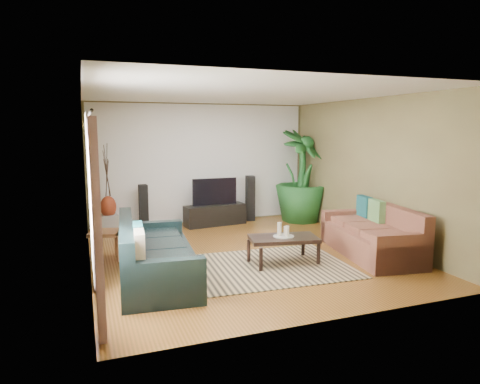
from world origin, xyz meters
name	(u,v)px	position (x,y,z in m)	size (l,w,h in m)	color
floor	(244,254)	(0.00, 0.00, 0.00)	(5.50, 5.50, 0.00)	brown
ceiling	(244,94)	(0.00, 0.00, 2.70)	(5.50, 5.50, 0.00)	white
wall_back	(201,164)	(0.00, 2.75, 1.35)	(5.00, 5.00, 0.00)	brown
wall_front	(334,202)	(0.00, -2.75, 1.35)	(5.00, 5.00, 0.00)	brown
wall_left	(86,182)	(-2.50, 0.00, 1.35)	(5.50, 5.50, 0.00)	brown
wall_right	(369,171)	(2.50, 0.00, 1.35)	(5.50, 5.50, 0.00)	brown
backwall_panel	(201,164)	(0.00, 2.74, 1.35)	(4.90, 4.90, 0.00)	white
window_pane	(89,194)	(-2.48, -1.60, 1.40)	(1.80, 1.80, 0.00)	white
curtain_near	(97,230)	(-2.43, -2.35, 1.15)	(0.08, 0.35, 2.20)	gray
curtain_far	(93,205)	(-2.43, -0.85, 1.15)	(0.08, 0.35, 2.20)	gray
curtain_rod	(90,114)	(-2.43, -1.60, 2.30)	(0.03, 0.03, 1.90)	black
sofa_left	(157,249)	(-1.60, -0.69, 0.42)	(2.34, 1.00, 0.85)	black
sofa_right	(371,230)	(2.00, -0.79, 0.42)	(2.07, 0.93, 0.85)	brown
area_rug	(262,267)	(0.00, -0.78, 0.01)	(2.68, 1.90, 0.01)	tan
coffee_table	(283,250)	(0.40, -0.71, 0.22)	(1.07, 0.58, 0.44)	black
candle_tray	(283,236)	(0.40, -0.71, 0.44)	(0.33, 0.33, 0.01)	gray
candle_tall	(279,229)	(0.34, -0.68, 0.56)	(0.07, 0.07, 0.21)	beige
candle_mid	(287,231)	(0.44, -0.75, 0.53)	(0.07, 0.07, 0.17)	beige
candle_short	(286,230)	(0.47, -0.65, 0.52)	(0.07, 0.07, 0.14)	#F3E7CD
tv_stand	(215,215)	(0.19, 2.32, 0.23)	(1.37, 0.41, 0.46)	black
television	(215,192)	(0.19, 2.34, 0.75)	(1.01, 0.05, 0.59)	black
speaker_left	(144,207)	(-1.35, 2.50, 0.48)	(0.17, 0.19, 0.96)	black
speaker_right	(250,198)	(1.10, 2.50, 0.53)	(0.19, 0.21, 1.05)	black
potted_plant	(301,176)	(2.19, 2.04, 1.06)	(1.18, 1.18, 2.11)	#1A501F
plant_pot	(301,214)	(2.19, 2.04, 0.15)	(0.39, 0.39, 0.30)	black
pedestal	(109,223)	(-2.08, 2.50, 0.18)	(0.36, 0.36, 0.36)	#999996
vase	(108,207)	(-2.08, 2.50, 0.52)	(0.33, 0.33, 0.46)	maroon
side_table	(105,245)	(-2.25, 0.48, 0.24)	(0.46, 0.46, 0.48)	brown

